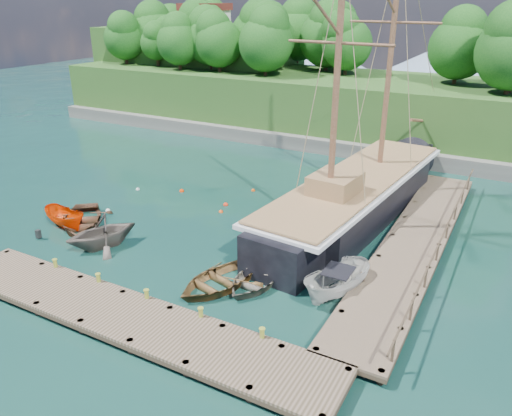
# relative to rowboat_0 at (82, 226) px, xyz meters

# --- Properties ---
(ground) EXTENTS (160.00, 160.00, 0.00)m
(ground) POSITION_rel_rowboat_0_xyz_m (7.69, -0.05, 0.00)
(ground) COLOR #12322D
(ground) RESTS_ON ground
(dock_near) EXTENTS (20.00, 3.20, 1.10)m
(dock_near) POSITION_rel_rowboat_0_xyz_m (9.69, -6.55, 0.43)
(dock_near) COLOR #463A29
(dock_near) RESTS_ON ground
(dock_east) EXTENTS (3.20, 24.00, 1.10)m
(dock_east) POSITION_rel_rowboat_0_xyz_m (19.19, 6.95, 0.43)
(dock_east) COLOR #463A29
(dock_east) RESTS_ON ground
(bollard_0) EXTENTS (0.26, 0.26, 0.45)m
(bollard_0) POSITION_rel_rowboat_0_xyz_m (3.69, -5.15, 0.00)
(bollard_0) COLOR olive
(bollard_0) RESTS_ON ground
(bollard_1) EXTENTS (0.26, 0.26, 0.45)m
(bollard_1) POSITION_rel_rowboat_0_xyz_m (6.69, -5.15, 0.00)
(bollard_1) COLOR olive
(bollard_1) RESTS_ON ground
(bollard_2) EXTENTS (0.26, 0.26, 0.45)m
(bollard_2) POSITION_rel_rowboat_0_xyz_m (9.69, -5.15, 0.00)
(bollard_2) COLOR olive
(bollard_2) RESTS_ON ground
(bollard_3) EXTENTS (0.26, 0.26, 0.45)m
(bollard_3) POSITION_rel_rowboat_0_xyz_m (12.69, -5.15, 0.00)
(bollard_3) COLOR olive
(bollard_3) RESTS_ON ground
(bollard_4) EXTENTS (0.26, 0.26, 0.45)m
(bollard_4) POSITION_rel_rowboat_0_xyz_m (15.69, -5.15, 0.00)
(bollard_4) COLOR olive
(bollard_4) RESTS_ON ground
(rowboat_0) EXTENTS (5.96, 6.18, 1.04)m
(rowboat_0) POSITION_rel_rowboat_0_xyz_m (0.00, 0.00, 0.00)
(rowboat_0) COLOR #543523
(rowboat_0) RESTS_ON ground
(rowboat_1) EXTENTS (4.88, 5.15, 2.14)m
(rowboat_1) POSITION_rel_rowboat_0_xyz_m (3.25, -1.44, 0.00)
(rowboat_1) COLOR #5A5048
(rowboat_1) RESTS_ON ground
(rowboat_2) EXTENTS (4.53, 5.45, 0.97)m
(rowboat_2) POSITION_rel_rowboat_0_xyz_m (11.49, -1.96, 0.00)
(rowboat_2) COLOR brown
(rowboat_2) RESTS_ON ground
(rowboat_3) EXTENTS (3.33, 4.46, 0.88)m
(rowboat_3) POSITION_rel_rowboat_0_xyz_m (13.03, -0.81, 0.00)
(rowboat_3) COLOR #595348
(rowboat_3) RESTS_ON ground
(motorboat_orange) EXTENTS (3.85, 2.03, 1.41)m
(motorboat_orange) POSITION_rel_rowboat_0_xyz_m (-0.71, -0.59, 0.00)
(motorboat_orange) COLOR #EC3F00
(motorboat_orange) RESTS_ON ground
(cabin_boat_white) EXTENTS (3.00, 4.68, 1.69)m
(cabin_boat_white) POSITION_rel_rowboat_0_xyz_m (17.00, 0.07, 0.00)
(cabin_boat_white) COLOR beige
(cabin_boat_white) RESTS_ON ground
(schooner) EXTENTS (6.96, 27.72, 20.35)m
(schooner) POSITION_rel_rowboat_0_xyz_m (14.58, 9.92, 1.13)
(schooner) COLOR black
(schooner) RESTS_ON ground
(mooring_buoy_0) EXTENTS (0.31, 0.31, 0.31)m
(mooring_buoy_0) POSITION_rel_rowboat_0_xyz_m (-0.29, 2.59, 0.00)
(mooring_buoy_0) COLOR white
(mooring_buoy_0) RESTS_ON ground
(mooring_buoy_1) EXTENTS (0.35, 0.35, 0.35)m
(mooring_buoy_1) POSITION_rel_rowboat_0_xyz_m (6.17, 7.31, 0.00)
(mooring_buoy_1) COLOR red
(mooring_buoy_1) RESTS_ON ground
(mooring_buoy_2) EXTENTS (0.30, 0.30, 0.30)m
(mooring_buoy_2) POSITION_rel_rowboat_0_xyz_m (6.55, 6.09, 0.00)
(mooring_buoy_2) COLOR #E84D13
(mooring_buoy_2) RESTS_ON ground
(mooring_buoy_3) EXTENTS (0.33, 0.33, 0.33)m
(mooring_buoy_3) POSITION_rel_rowboat_0_xyz_m (11.91, 6.42, 0.00)
(mooring_buoy_3) COLOR white
(mooring_buoy_3) RESTS_ON ground
(mooring_buoy_4) EXTENTS (0.34, 0.34, 0.34)m
(mooring_buoy_4) POSITION_rel_rowboat_0_xyz_m (1.86, 8.00, 0.00)
(mooring_buoy_4) COLOR #EC3000
(mooring_buoy_4) RESTS_ON ground
(mooring_buoy_5) EXTENTS (0.31, 0.31, 0.31)m
(mooring_buoy_5) POSITION_rel_rowboat_0_xyz_m (6.50, 10.68, 0.00)
(mooring_buoy_5) COLOR #D8490B
(mooring_buoy_5) RESTS_ON ground
(mooring_buoy_6) EXTENTS (0.30, 0.30, 0.30)m
(mooring_buoy_6) POSITION_rel_rowboat_0_xyz_m (-1.25, 6.71, 0.00)
(mooring_buoy_6) COLOR silver
(mooring_buoy_6) RESTS_ON ground
(mooring_buoy_7) EXTENTS (0.37, 0.37, 0.37)m
(mooring_buoy_7) POSITION_rel_rowboat_0_xyz_m (10.14, 4.28, 0.00)
(mooring_buoy_7) COLOR #EE4916
(mooring_buoy_7) RESTS_ON ground
(headland) EXTENTS (51.00, 19.31, 12.90)m
(headland) POSITION_rel_rowboat_0_xyz_m (-5.19, 31.31, 5.54)
(headland) COLOR #474744
(headland) RESTS_ON ground
(distant_ridge) EXTENTS (117.00, 40.00, 10.00)m
(distant_ridge) POSITION_rel_rowboat_0_xyz_m (11.99, 69.95, 4.35)
(distant_ridge) COLOR #728CA5
(distant_ridge) RESTS_ON ground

